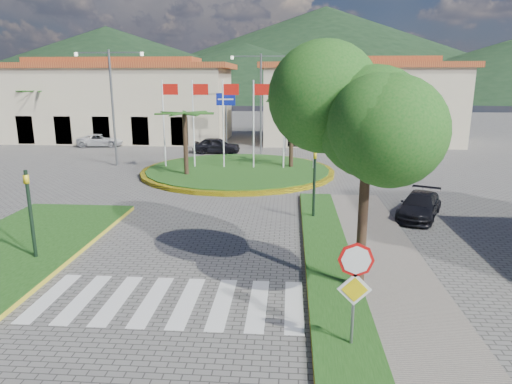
# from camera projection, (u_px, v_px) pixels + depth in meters

# --- Properties ---
(sidewalk_right) EXTENTS (4.00, 28.00, 0.15)m
(sidewalk_right) POSITION_uv_depth(u_px,v_px,m) (399.00, 349.00, 10.46)
(sidewalk_right) COLOR gray
(sidewalk_right) RESTS_ON ground
(verge_right) EXTENTS (1.60, 28.00, 0.18)m
(verge_right) POSITION_uv_depth(u_px,v_px,m) (346.00, 346.00, 10.55)
(verge_right) COLOR #1B4614
(verge_right) RESTS_ON ground
(crosswalk) EXTENTS (8.00, 3.00, 0.01)m
(crosswalk) POSITION_uv_depth(u_px,v_px,m) (166.00, 301.00, 12.85)
(crosswalk) COLOR silver
(crosswalk) RESTS_ON ground
(roundabout_island) EXTENTS (12.70, 12.70, 6.00)m
(roundabout_island) POSITION_uv_depth(u_px,v_px,m) (238.00, 170.00, 30.22)
(roundabout_island) COLOR yellow
(roundabout_island) RESTS_ON ground
(stop_sign) EXTENTS (0.80, 0.11, 2.65)m
(stop_sign) POSITION_uv_depth(u_px,v_px,m) (355.00, 279.00, 10.09)
(stop_sign) COLOR slate
(stop_sign) RESTS_ON ground
(deciduous_tree) EXTENTS (3.60, 3.60, 6.80)m
(deciduous_tree) POSITION_uv_depth(u_px,v_px,m) (369.00, 114.00, 12.17)
(deciduous_tree) COLOR black
(deciduous_tree) RESTS_ON ground
(traffic_light_left) EXTENTS (0.15, 0.18, 3.20)m
(traffic_light_left) POSITION_uv_depth(u_px,v_px,m) (30.00, 207.00, 15.17)
(traffic_light_left) COLOR black
(traffic_light_left) RESTS_ON ground
(traffic_light_right) EXTENTS (0.15, 0.18, 3.20)m
(traffic_light_right) POSITION_uv_depth(u_px,v_px,m) (314.00, 177.00, 19.79)
(traffic_light_right) COLOR black
(traffic_light_right) RESTS_ON ground
(traffic_light_far) EXTENTS (0.18, 0.15, 3.20)m
(traffic_light_far) POSITION_uv_depth(u_px,v_px,m) (353.00, 137.00, 33.08)
(traffic_light_far) COLOR black
(traffic_light_far) RESTS_ON ground
(direction_sign_west) EXTENTS (1.60, 0.14, 5.20)m
(direction_sign_west) POSITION_uv_depth(u_px,v_px,m) (226.00, 110.00, 38.23)
(direction_sign_west) COLOR slate
(direction_sign_west) RESTS_ON ground
(direction_sign_east) EXTENTS (1.60, 0.14, 5.20)m
(direction_sign_east) POSITION_uv_depth(u_px,v_px,m) (286.00, 110.00, 37.87)
(direction_sign_east) COLOR slate
(direction_sign_east) RESTS_ON ground
(street_lamp_centre) EXTENTS (4.80, 0.16, 8.00)m
(street_lamp_centre) POSITION_uv_depth(u_px,v_px,m) (261.00, 99.00, 36.84)
(street_lamp_centre) COLOR slate
(street_lamp_centre) RESTS_ON ground
(street_lamp_west) EXTENTS (4.80, 0.16, 8.00)m
(street_lamp_west) POSITION_uv_depth(u_px,v_px,m) (112.00, 102.00, 31.76)
(street_lamp_west) COLOR slate
(street_lamp_west) RESTS_ON ground
(building_left) EXTENTS (23.32, 9.54, 8.05)m
(building_left) POSITION_uv_depth(u_px,v_px,m) (117.00, 101.00, 45.81)
(building_left) COLOR beige
(building_left) RESTS_ON ground
(building_right) EXTENTS (19.08, 9.54, 8.05)m
(building_right) POSITION_uv_depth(u_px,v_px,m) (359.00, 102.00, 44.07)
(building_right) COLOR beige
(building_right) RESTS_ON ground
(hill_far_west) EXTENTS (140.00, 140.00, 22.00)m
(hill_far_west) POSITION_uv_depth(u_px,v_px,m) (108.00, 62.00, 145.72)
(hill_far_west) COLOR black
(hill_far_west) RESTS_ON ground
(hill_far_mid) EXTENTS (180.00, 180.00, 30.00)m
(hill_far_mid) POSITION_uv_depth(u_px,v_px,m) (325.00, 52.00, 159.04)
(hill_far_mid) COLOR black
(hill_far_mid) RESTS_ON ground
(hill_near_back) EXTENTS (110.00, 110.00, 16.00)m
(hill_near_back) POSITION_uv_depth(u_px,v_px,m) (245.00, 71.00, 133.52)
(hill_near_back) COLOR black
(hill_near_back) RESTS_ON ground
(white_van) EXTENTS (4.30, 2.48, 1.13)m
(white_van) POSITION_uv_depth(u_px,v_px,m) (100.00, 140.00, 41.85)
(white_van) COLOR silver
(white_van) RESTS_ON ground
(car_dark_a) EXTENTS (3.91, 1.59, 1.33)m
(car_dark_a) POSITION_uv_depth(u_px,v_px,m) (217.00, 145.00, 38.04)
(car_dark_a) COLOR black
(car_dark_a) RESTS_ON ground
(car_dark_b) EXTENTS (4.09, 1.44, 1.34)m
(car_dark_b) POSITION_uv_depth(u_px,v_px,m) (358.00, 136.00, 43.87)
(car_dark_b) COLOR black
(car_dark_b) RESTS_ON ground
(car_side_right) EXTENTS (2.96, 4.10, 1.10)m
(car_side_right) POSITION_uv_depth(u_px,v_px,m) (420.00, 205.00, 20.49)
(car_side_right) COLOR black
(car_side_right) RESTS_ON ground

